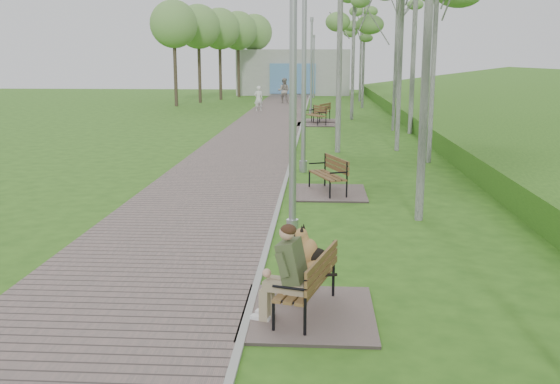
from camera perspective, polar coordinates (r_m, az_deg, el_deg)
The scene contains 15 objects.
ground at distance 7.65m, azimuth -3.45°, elevation -13.05°, with size 120.00×120.00×0.00m, color #2F5C19.
walkway at distance 28.67m, azimuth -1.69°, elevation 5.66°, with size 3.50×67.00×0.04m, color #6B5C57.
kerb at distance 28.56m, azimuth 1.82°, elevation 5.65°, with size 0.10×67.00×0.05m, color #999993.
building_north at distance 57.90m, azimuth 1.27°, elevation 10.89°, with size 10.00×5.20×4.00m.
bench_main at distance 8.04m, azimuth 1.99°, elevation -8.56°, with size 1.70×1.89×1.48m.
bench_second at distance 15.30m, azimuth 4.36°, elevation 0.62°, with size 1.81×2.01×1.11m.
bench_third at distance 31.27m, azimuth 3.28°, elevation 6.55°, with size 1.89×2.10×1.16m.
bench_far at distance 33.07m, azimuth 3.76°, elevation 6.85°, with size 1.91×2.12×1.17m.
lamp_post_near at distance 11.19m, azimuth 1.20°, elevation 9.18°, with size 0.22×0.22×5.73m.
lamp_post_second at distance 17.91m, azimuth 2.20°, elevation 10.36°, with size 0.22×0.22×5.78m.
lamp_post_third at distance 37.34m, azimuth 2.89°, elevation 11.13°, with size 0.22×0.22×5.57m.
lamp_post_far at distance 52.90m, azimuth 3.11°, elevation 11.20°, with size 0.20×0.20×5.14m.
pedestrian_near at distance 39.22m, azimuth -1.98°, elevation 8.53°, with size 0.57×0.38×1.57m, color white.
pedestrian_far at distance 46.15m, azimuth 0.36°, elevation 9.24°, with size 0.89×0.70×1.84m, color gray.
birch_distant_a at distance 42.17m, azimuth 7.74°, elevation 15.26°, with size 2.27×2.27×7.16m.
Camera 1 is at (0.88, -6.87, 3.25)m, focal length 40.00 mm.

